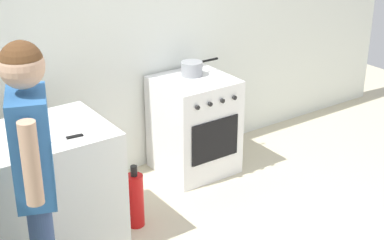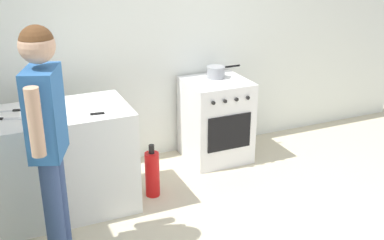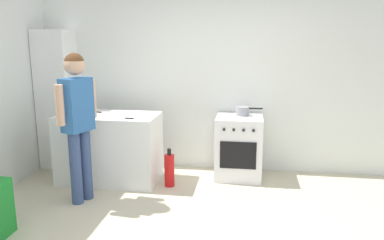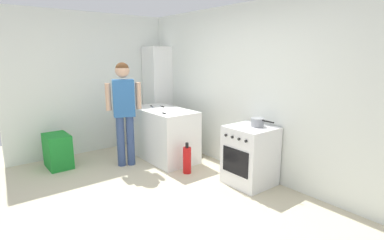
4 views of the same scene
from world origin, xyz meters
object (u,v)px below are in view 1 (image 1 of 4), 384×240
(pot, at_px, (192,69))
(person, at_px, (34,165))
(fire_extinguisher, at_px, (135,200))
(knife_chef, at_px, (61,139))
(oven_left, at_px, (194,125))

(pot, xyz_separation_m, person, (-1.83, -1.16, 0.13))
(fire_extinguisher, bearing_deg, person, -147.05)
(fire_extinguisher, bearing_deg, knife_chef, -170.11)
(pot, relative_size, knife_chef, 1.17)
(pot, relative_size, person, 0.21)
(oven_left, height_order, knife_chef, knife_chef)
(oven_left, relative_size, pot, 2.34)
(oven_left, relative_size, person, 0.49)
(pot, bearing_deg, person, -147.60)
(oven_left, bearing_deg, knife_chef, -158.08)
(fire_extinguisher, bearing_deg, pot, 31.83)
(knife_chef, height_order, fire_extinguisher, knife_chef)
(oven_left, distance_m, pot, 0.49)
(person, bearing_deg, oven_left, 30.97)
(knife_chef, distance_m, fire_extinguisher, 0.89)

